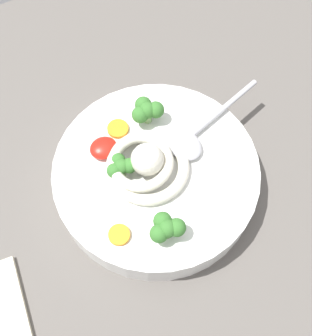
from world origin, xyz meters
TOP-DOWN VIEW (x-y plane):
  - table_slab at (0.00, 0.00)cm, footprint 93.94×93.94cm
  - soup_bowl at (1.59, -1.86)cm, footprint 27.83×27.83cm
  - noodle_pile at (2.82, -2.41)cm, footprint 12.17×11.93cm
  - soup_spoon at (-4.49, -3.34)cm, footprint 17.52×7.36cm
  - chili_sauce_dollop at (6.44, -7.61)cm, footprint 3.75×3.37cm
  - broccoli_floret_beside_noodles at (5.86, -3.48)cm, footprint 3.97×3.42cm
  - broccoli_floret_front at (-1.11, -9.17)cm, footprint 4.58×3.94cm
  - broccoli_floret_far at (5.00, 6.61)cm, footprint 4.46×3.84cm
  - carrot_slice_extra_b at (10.13, 4.00)cm, footprint 2.72×2.72cm
  - carrot_slice_near_spoon at (3.24, -9.65)cm, footprint 2.96×2.96cm

SIDE VIEW (x-z plane):
  - table_slab at x=0.00cm, z-range 0.00..2.86cm
  - soup_bowl at x=1.59cm, z-range 2.94..7.98cm
  - carrot_slice_near_spoon at x=3.24cm, z-range 7.89..8.43cm
  - carrot_slice_extra_b at x=10.13cm, z-range 7.89..8.50cm
  - soup_spoon at x=-4.49cm, z-range 7.89..9.49cm
  - chili_sauce_dollop at x=6.44cm, z-range 7.89..9.58cm
  - noodle_pile at x=2.82cm, z-range 6.97..11.86cm
  - broccoli_floret_beside_noodles at x=5.86cm, z-range 8.29..11.43cm
  - broccoli_floret_far at x=5.00cm, z-range 8.34..11.87cm
  - broccoli_floret_front at x=-1.11cm, z-range 8.35..11.98cm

